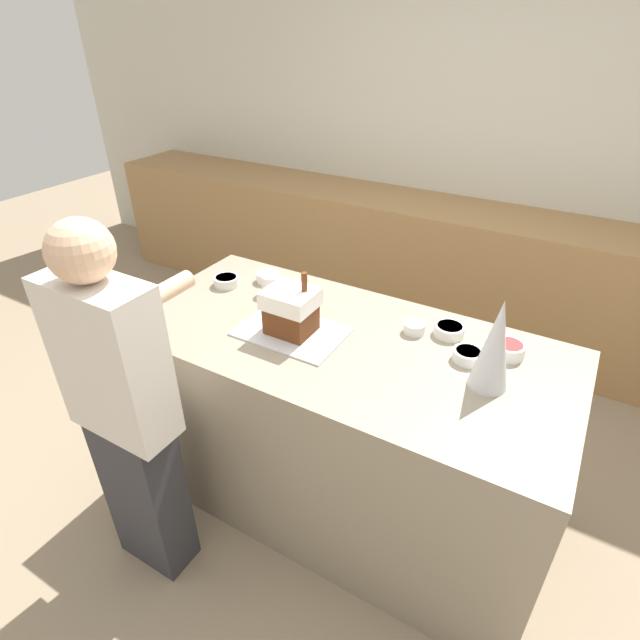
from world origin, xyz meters
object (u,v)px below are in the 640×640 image
candy_bowl_far_left (226,281)px  candy_bowl_near_tray_left (414,327)px  candy_bowl_center_rear (468,355)px  mug (271,285)px  gingerbread_house (291,310)px  candy_bowl_beside_tree (449,330)px  person (126,414)px  candy_bowl_far_right (267,276)px  decorative_tree (496,344)px  baking_tray (292,331)px  candy_bowl_behind_tray (509,349)px

candy_bowl_far_left → candy_bowl_near_tray_left: (0.96, 0.06, -0.00)m
candy_bowl_center_rear → mug: size_ratio=1.18×
mug → candy_bowl_center_rear: bearing=-3.7°
mug → gingerbread_house: bearing=-41.3°
gingerbread_house → candy_bowl_beside_tree: gingerbread_house is taller
candy_bowl_far_left → person: bearing=-77.5°
candy_bowl_beside_tree → candy_bowl_far_left: bearing=-173.9°
candy_bowl_near_tray_left → candy_bowl_far_right: bearing=174.6°
candy_bowl_beside_tree → person: bearing=-134.0°
candy_bowl_far_left → candy_bowl_near_tray_left: bearing=3.7°
candy_bowl_beside_tree → candy_bowl_near_tray_left: 0.14m
person → decorative_tree: bearing=31.4°
decorative_tree → baking_tray: bearing=-175.4°
decorative_tree → person: size_ratio=0.22×
baking_tray → candy_bowl_near_tray_left: size_ratio=4.91×
baking_tray → candy_bowl_center_rear: 0.72m
candy_bowl_far_left → candy_bowl_behind_tray: size_ratio=1.00×
candy_bowl_near_tray_left → mug: size_ratio=0.93×
candy_bowl_center_rear → mug: bearing=176.3°
candy_bowl_near_tray_left → mug: mug is taller
decorative_tree → candy_bowl_far_left: decorative_tree is taller
decorative_tree → candy_bowl_far_left: bearing=174.2°
candy_bowl_near_tray_left → person: 1.19m
candy_bowl_beside_tree → candy_bowl_near_tray_left: (-0.13, -0.05, -0.00)m
candy_bowl_beside_tree → mug: bearing=-174.8°
baking_tray → candy_bowl_center_rear: candy_bowl_center_rear is taller
candy_bowl_far_right → person: (0.03, -0.96, -0.15)m
gingerbread_house → person: size_ratio=0.17×
candy_bowl_center_rear → mug: 0.97m
candy_bowl_far_left → mug: (0.24, 0.04, 0.02)m
baking_tray → candy_bowl_far_left: (-0.51, 0.20, 0.02)m
decorative_tree → candy_bowl_near_tray_left: bearing=151.2°
candy_bowl_far_left → mug: mug is taller
candy_bowl_far_right → candy_bowl_behind_tray: size_ratio=0.89×
mug → person: 0.88m
candy_bowl_beside_tree → candy_bowl_center_rear: bearing=-49.9°
candy_bowl_far_left → gingerbread_house: bearing=-21.2°
candy_bowl_behind_tray → candy_bowl_far_right: bearing=177.6°
baking_tray → decorative_tree: decorative_tree is taller
baking_tray → gingerbread_house: 0.11m
person → baking_tray: bearing=62.3°
baking_tray → candy_bowl_far_right: size_ratio=4.00×
decorative_tree → mug: 1.09m
candy_bowl_beside_tree → candy_bowl_far_right: (-0.94, 0.02, 0.00)m
candy_bowl_center_rear → decorative_tree: bearing=-46.4°
candy_bowl_beside_tree → candy_bowl_near_tray_left: bearing=-157.5°
candy_bowl_far_right → mug: 0.14m
baking_tray → mug: bearing=138.6°
candy_bowl_far_right → candy_bowl_far_left: size_ratio=0.89×
candy_bowl_center_rear → baking_tray: bearing=-165.8°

